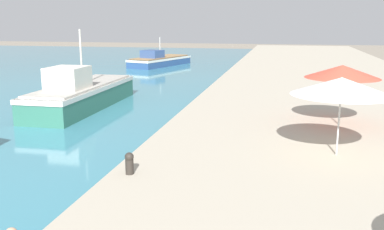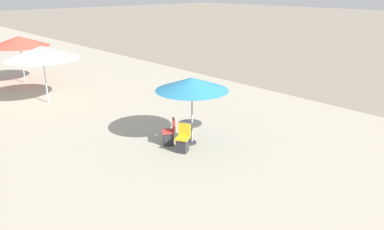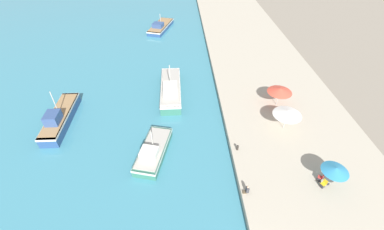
{
  "view_description": "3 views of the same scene",
  "coord_description": "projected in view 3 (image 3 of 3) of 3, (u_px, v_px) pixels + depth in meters",
  "views": [
    {
      "loc": [
        4.89,
        1.43,
        5.12
      ],
      "look_at": [
        1.5,
        17.25,
        1.55
      ],
      "focal_mm": 40.0,
      "sensor_mm": 36.0,
      "label": 1
    },
    {
      "loc": [
        0.42,
        -0.91,
        5.89
      ],
      "look_at": [
        8.48,
        7.84,
        1.75
      ],
      "focal_mm": 35.0,
      "sensor_mm": 36.0,
      "label": 2
    },
    {
      "loc": [
        -5.26,
        -6.1,
        21.45
      ],
      "look_at": [
        -4.0,
        18.0,
        1.35
      ],
      "focal_mm": 24.0,
      "sensor_mm": 36.0,
      "label": 3
    }
  ],
  "objects": [
    {
      "name": "fishing_boat_distant",
      "position": [
        161.0,
        26.0,
        55.52
      ],
      "size": [
        5.59,
        9.46,
        3.26
      ],
      "rotation": [
        0.0,
        0.0,
        -0.31
      ],
      "color": "navy",
      "rests_on": "water_basin"
    },
    {
      "name": "person_at_quay",
      "position": [
        247.0,
        190.0,
        23.46
      ],
      "size": [
        0.52,
        0.36,
        0.96
      ],
      "color": "brown",
      "rests_on": "quay_promenade"
    },
    {
      "name": "fishing_boat_near",
      "position": [
        153.0,
        151.0,
        27.74
      ],
      "size": [
        4.09,
        7.18,
        3.4
      ],
      "rotation": [
        0.0,
        0.0,
        -0.24
      ],
      "color": "#33705B",
      "rests_on": "water_basin"
    },
    {
      "name": "quay_promenade",
      "position": [
        252.0,
        51.0,
        47.1
      ],
      "size": [
        16.0,
        90.0,
        0.75
      ],
      "color": "#B2A893",
      "rests_on": "ground_plane"
    },
    {
      "name": "cafe_chair_right",
      "position": [
        320.0,
        178.0,
        24.56
      ],
      "size": [
        0.58,
        0.57,
        0.91
      ],
      "rotation": [
        0.0,
        0.0,
        0.98
      ],
      "color": "#2D2D33",
      "rests_on": "quay_promenade"
    },
    {
      "name": "cafe_table",
      "position": [
        329.0,
        180.0,
        24.15
      ],
      "size": [
        0.8,
        0.8,
        0.74
      ],
      "color": "#333338",
      "rests_on": "quay_promenade"
    },
    {
      "name": "mooring_bollard",
      "position": [
        238.0,
        147.0,
        27.61
      ],
      "size": [
        0.26,
        0.26,
        0.65
      ],
      "color": "#2D2823",
      "rests_on": "quay_promenade"
    },
    {
      "name": "cafe_umbrella_pink",
      "position": [
        336.0,
        170.0,
        23.17
      ],
      "size": [
        2.44,
        2.44,
        2.29
      ],
      "color": "#B7B7B7",
      "rests_on": "quay_promenade"
    },
    {
      "name": "cafe_umbrella_white",
      "position": [
        288.0,
        113.0,
        29.04
      ],
      "size": [
        3.26,
        3.26,
        2.6
      ],
      "color": "#B7B7B7",
      "rests_on": "quay_promenade"
    },
    {
      "name": "fishing_boat_mid",
      "position": [
        60.0,
        117.0,
        31.67
      ],
      "size": [
        2.24,
        9.03,
        4.65
      ],
      "rotation": [
        0.0,
        0.0,
        -0.0
      ],
      "color": "navy",
      "rests_on": "water_basin"
    },
    {
      "name": "cafe_chair_left",
      "position": [
        323.0,
        185.0,
        23.99
      ],
      "size": [
        0.57,
        0.56,
        0.91
      ],
      "rotation": [
        0.0,
        0.0,
        2.07
      ],
      "color": "#2D2D33",
      "rests_on": "quay_promenade"
    },
    {
      "name": "water_basin",
      "position": [
        53.0,
        57.0,
        45.88
      ],
      "size": [
        56.0,
        90.0,
        0.04
      ],
      "color": "teal",
      "rests_on": "ground_plane"
    },
    {
      "name": "fishing_boat_far",
      "position": [
        171.0,
        89.0,
        36.47
      ],
      "size": [
        2.85,
        10.1,
        4.62
      ],
      "rotation": [
        0.0,
        0.0,
        0.01
      ],
      "color": "#33705B",
      "rests_on": "water_basin"
    },
    {
      "name": "cafe_umbrella_striped",
      "position": [
        280.0,
        90.0,
        32.57
      ],
      "size": [
        3.13,
        3.13,
        2.56
      ],
      "color": "#B7B7B7",
      "rests_on": "quay_promenade"
    }
  ]
}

